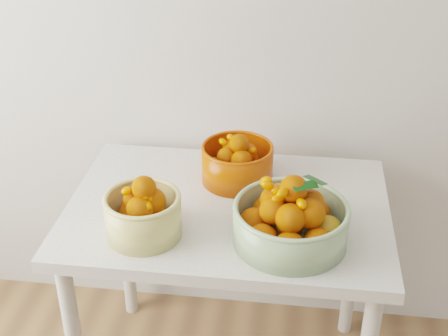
{
  "coord_description": "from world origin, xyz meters",
  "views": [
    {
      "loc": [
        0.03,
        -0.02,
        1.82
      ],
      "look_at": [
        -0.17,
        1.54,
        0.92
      ],
      "focal_mm": 50.0,
      "sensor_mm": 36.0,
      "label": 1
    }
  ],
  "objects": [
    {
      "name": "table",
      "position": [
        -0.17,
        1.6,
        0.65
      ],
      "size": [
        1.0,
        0.7,
        0.75
      ],
      "color": "silver",
      "rests_on": "ground"
    },
    {
      "name": "bowl_cream",
      "position": [
        -0.39,
        1.42,
        0.82
      ],
      "size": [
        0.24,
        0.24,
        0.19
      ],
      "rotation": [
        0.0,
        0.0,
        0.07
      ],
      "color": "#D2C275",
      "rests_on": "table"
    },
    {
      "name": "bowl_green",
      "position": [
        0.03,
        1.44,
        0.82
      ],
      "size": [
        0.38,
        0.38,
        0.21
      ],
      "rotation": [
        0.0,
        0.0,
        -0.17
      ],
      "color": "#92B283",
      "rests_on": "table"
    },
    {
      "name": "bowl_orange",
      "position": [
        -0.15,
        1.75,
        0.82
      ],
      "size": [
        0.27,
        0.27,
        0.17
      ],
      "rotation": [
        0.0,
        0.0,
        -0.13
      ],
      "color": "#C13704",
      "rests_on": "table"
    }
  ]
}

